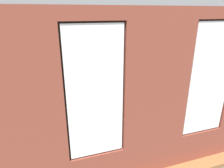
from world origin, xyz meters
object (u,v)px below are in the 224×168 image
(couch_by_window, at_px, (118,142))
(media_console, at_px, (15,113))
(potted_plant_corner_near_left, at_px, (156,72))
(remote_silver, at_px, (93,103))
(couch_left, at_px, (187,99))
(tv_flatscreen, at_px, (11,90))
(coffee_table, at_px, (99,105))
(cup_ceramic, at_px, (87,106))
(potted_plant_beside_window_right, at_px, (72,145))
(remote_black, at_px, (109,100))
(potted_plant_between_couches, at_px, (168,121))
(potted_plant_foreground_right, at_px, (28,86))
(candle_jar, at_px, (103,103))
(table_plant_small, at_px, (99,100))
(potted_plant_mid_room_small, at_px, (124,94))

(couch_by_window, relative_size, media_console, 1.83)
(media_console, xyz_separation_m, potted_plant_corner_near_left, (-5.54, -1.46, 0.30))
(couch_by_window, relative_size, remote_silver, 10.14)
(couch_left, xyz_separation_m, media_console, (5.39, -0.88, -0.04))
(potted_plant_corner_near_left, bearing_deg, tv_flatscreen, 14.75)
(coffee_table, xyz_separation_m, cup_ceramic, (0.40, 0.11, 0.11))
(potted_plant_beside_window_right, bearing_deg, media_console, -60.94)
(remote_black, bearing_deg, potted_plant_between_couches, -37.46)
(tv_flatscreen, distance_m, potted_plant_foreground_right, 1.51)
(coffee_table, bearing_deg, candle_jar, 131.50)
(couch_by_window, bearing_deg, tv_flatscreen, -44.42)
(potted_plant_corner_near_left, bearing_deg, table_plant_small, 32.35)
(remote_silver, xyz_separation_m, remote_black, (-0.53, -0.04, 0.00))
(candle_jar, height_order, potted_plant_corner_near_left, potted_plant_corner_near_left)
(media_console, bearing_deg, remote_black, 172.51)
(coffee_table, height_order, potted_plant_foreground_right, potted_plant_foreground_right)
(candle_jar, distance_m, potted_plant_between_couches, 2.04)
(media_console, relative_size, potted_plant_foreground_right, 0.82)
(candle_jar, xyz_separation_m, potted_plant_beside_window_right, (1.19, 1.82, 0.07))
(potted_plant_foreground_right, xyz_separation_m, potted_plant_mid_room_small, (-3.30, 1.11, -0.29))
(potted_plant_mid_room_small, bearing_deg, remote_silver, 28.49)
(cup_ceramic, xyz_separation_m, potted_plant_mid_room_small, (-1.55, -0.92, -0.19))
(potted_plant_between_couches, bearing_deg, remote_black, -65.02)
(table_plant_small, relative_size, remote_silver, 1.48)
(potted_plant_between_couches, xyz_separation_m, potted_plant_beside_window_right, (2.36, 0.14, -0.02))
(candle_jar, bearing_deg, tv_flatscreen, -13.58)
(tv_flatscreen, bearing_deg, potted_plant_mid_room_small, -175.12)
(remote_silver, bearing_deg, tv_flatscreen, 152.79)
(couch_left, relative_size, cup_ceramic, 20.33)
(media_console, bearing_deg, couch_by_window, 135.62)
(cup_ceramic, bearing_deg, potted_plant_beside_window_right, 68.99)
(couch_left, relative_size, remote_black, 12.20)
(potted_plant_foreground_right, relative_size, potted_plant_between_couches, 1.26)
(couch_left, xyz_separation_m, remote_silver, (3.11, -0.47, 0.12))
(table_plant_small, bearing_deg, remote_silver, -29.47)
(media_console, xyz_separation_m, tv_flatscreen, (0.00, -0.00, 0.72))
(candle_jar, relative_size, remote_silver, 0.72)
(tv_flatscreen, relative_size, potted_plant_corner_near_left, 0.85)
(coffee_table, height_order, tv_flatscreen, tv_flatscreen)
(remote_black, bearing_deg, media_console, -159.92)
(potted_plant_between_couches, bearing_deg, potted_plant_beside_window_right, 3.36)
(potted_plant_beside_window_right, bearing_deg, remote_silver, -114.67)
(potted_plant_foreground_right, height_order, potted_plant_between_couches, potted_plant_foreground_right)
(candle_jar, xyz_separation_m, potted_plant_between_couches, (-1.16, 1.68, 0.09))
(remote_black, distance_m, potted_plant_beside_window_right, 2.53)
(couch_by_window, distance_m, potted_plant_corner_near_left, 4.95)
(potted_plant_foreground_right, relative_size, potted_plant_beside_window_right, 0.87)
(couch_by_window, xyz_separation_m, potted_plant_corner_near_left, (-3.15, -3.81, 0.26))
(cup_ceramic, relative_size, candle_jar, 0.83)
(remote_silver, bearing_deg, couch_left, -25.64)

